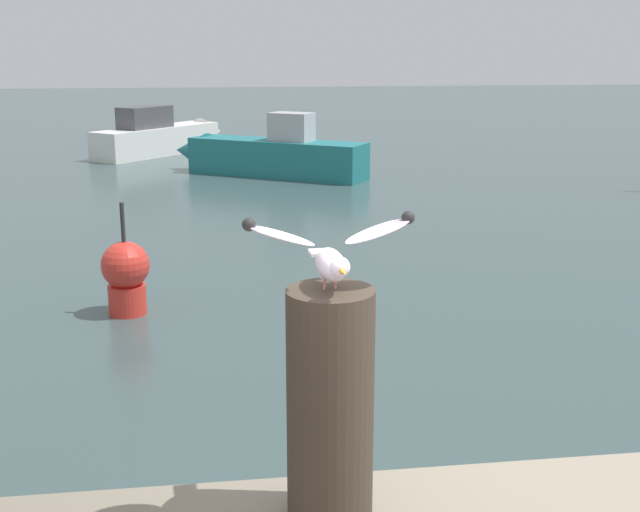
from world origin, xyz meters
TOP-DOWN VIEW (x-y plane):
  - mooring_post at (-0.90, -0.28)m, footprint 0.30×0.30m
  - seagull at (-0.90, -0.29)m, footprint 0.56×0.39m
  - boat_teal at (0.08, 16.90)m, footprint 4.80×3.65m
  - boat_white at (-2.48, 21.40)m, footprint 3.97×4.37m
  - channel_buoy at (-2.26, 6.56)m, footprint 0.56×0.56m

SIDE VIEW (x-z plane):
  - channel_buoy at x=-2.26m, z-range -0.19..1.14m
  - boat_teal at x=0.08m, z-range -0.26..1.26m
  - boat_white at x=-2.48m, z-range -0.21..1.21m
  - mooring_post at x=-0.90m, z-range 1.46..2.29m
  - seagull at x=-0.90m, z-range 2.28..2.53m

